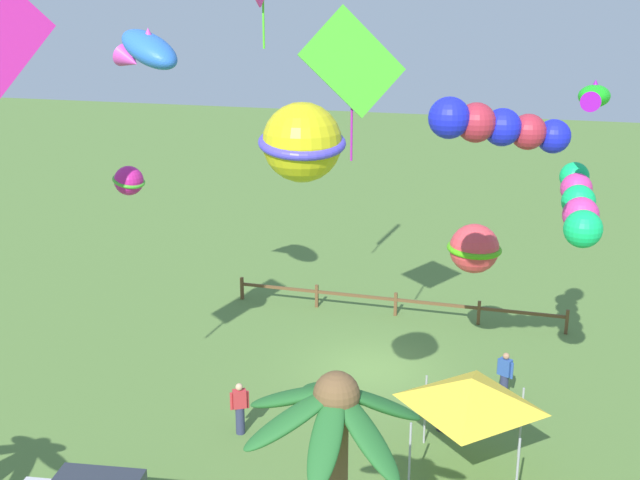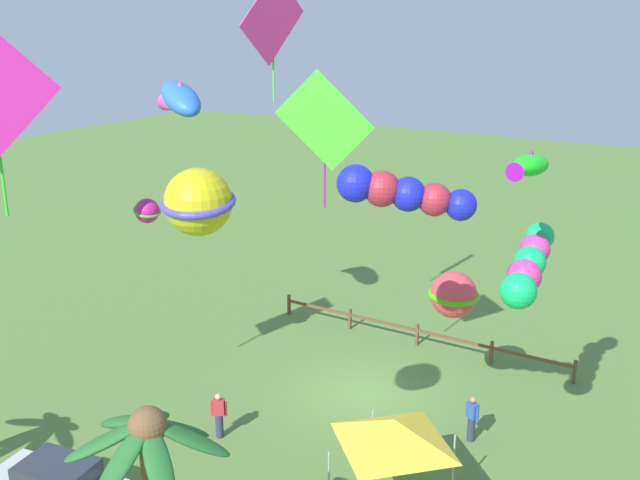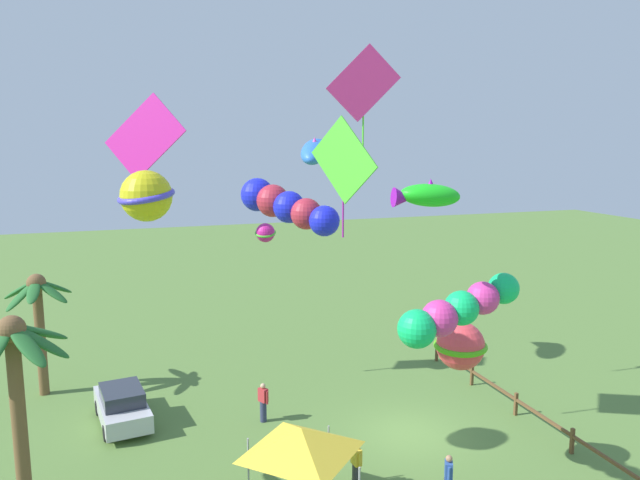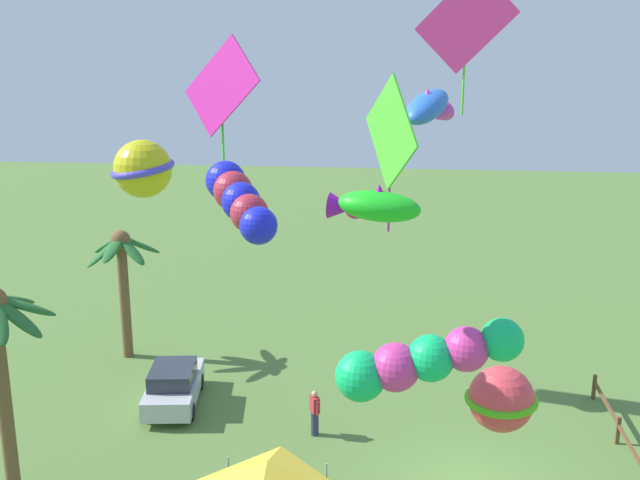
% 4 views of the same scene
% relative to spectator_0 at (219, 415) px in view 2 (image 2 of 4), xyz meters
% --- Properties ---
extents(ground_plane, '(120.00, 120.00, 0.00)m').
position_rel_spectator_0_xyz_m(ground_plane, '(-2.81, -4.96, -0.81)').
color(ground_plane, '#567A38').
extents(rail_fence, '(13.06, 0.12, 0.95)m').
position_rel_spectator_0_xyz_m(rail_fence, '(-2.69, -9.86, -0.21)').
color(rail_fence, brown).
rests_on(rail_fence, ground).
extents(spectator_0, '(0.49, 0.39, 1.59)m').
position_rel_spectator_0_xyz_m(spectator_0, '(0.00, 0.00, 0.00)').
color(spectator_0, '#2D3351').
rests_on(spectator_0, ground).
extents(spectator_1, '(0.50, 0.38, 1.59)m').
position_rel_spectator_0_xyz_m(spectator_1, '(-7.19, -4.11, 0.00)').
color(spectator_1, '#2D3351').
rests_on(spectator_1, ground).
extents(spectator_2, '(0.55, 0.27, 1.59)m').
position_rel_spectator_0_xyz_m(spectator_2, '(-5.55, -1.74, 0.00)').
color(spectator_2, '#38383D').
rests_on(spectator_2, ground).
extents(festival_tent, '(2.86, 2.86, 2.85)m').
position_rel_spectator_0_xyz_m(festival_tent, '(-6.48, 0.37, 1.65)').
color(festival_tent, '#9E9EA3').
rests_on(festival_tent, ground).
extents(kite_fish_0, '(2.97, 2.24, 1.66)m').
position_rel_spectator_0_xyz_m(kite_fish_0, '(4.10, -3.51, 9.70)').
color(kite_fish_0, blue).
extents(kite_tube_2, '(3.09, 2.05, 1.35)m').
position_rel_spectator_0_xyz_m(kite_tube_2, '(-6.69, 0.84, 8.52)').
color(kite_tube_2, '#1921DC').
extents(kite_ball_3, '(2.34, 2.33, 1.55)m').
position_rel_spectator_0_xyz_m(kite_ball_3, '(-5.95, -5.13, 3.73)').
color(kite_ball_3, '#E83E47').
extents(kite_tube_4, '(1.15, 3.61, 1.71)m').
position_rel_spectator_0_xyz_m(kite_tube_4, '(-8.82, -3.16, 5.85)').
color(kite_tube_4, '#12C865').
extents(kite_diamond_5, '(2.69, 1.44, 4.19)m').
position_rel_spectator_0_xyz_m(kite_diamond_5, '(-2.63, -2.34, 9.52)').
color(kite_diamond_5, green).
extents(kite_diamond_6, '(0.55, 3.00, 4.23)m').
position_rel_spectator_0_xyz_m(kite_diamond_6, '(0.62, -4.39, 12.41)').
color(kite_diamond_6, '#EC348B').
extents(kite_fish_7, '(0.98, 1.82, 0.75)m').
position_rel_spectator_0_xyz_m(kite_fish_7, '(-8.86, -2.18, 8.89)').
color(kite_fish_7, '#1CD01E').
extents(kite_ball_8, '(2.26, 2.27, 1.56)m').
position_rel_spectator_0_xyz_m(kite_ball_8, '(-3.23, 4.22, 8.57)').
color(kite_ball_8, gold).
extents(kite_ball_9, '(1.21, 1.22, 0.85)m').
position_rel_spectator_0_xyz_m(kite_ball_9, '(3.62, -1.04, 6.21)').
color(kite_ball_9, '#C61E82').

